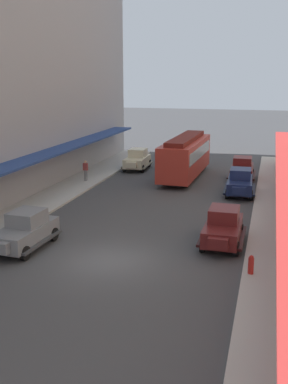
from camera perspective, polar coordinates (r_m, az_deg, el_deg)
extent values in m
plane|color=#424244|center=(21.36, -4.37, -8.53)|extent=(200.00, 200.00, 0.00)
cube|color=#B7B5AD|center=(20.22, 16.39, -10.23)|extent=(3.00, 60.00, 0.15)
cube|color=#591919|center=(38.21, 12.09, 2.60)|extent=(1.75, 3.92, 0.80)
cube|color=#591919|center=(38.32, 12.17, 3.77)|extent=(1.46, 1.72, 0.70)
cube|color=#8C9EA8|center=(38.32, 12.17, 3.77)|extent=(1.39, 1.68, 0.42)
cube|color=#591919|center=(36.12, 11.91, 2.02)|extent=(0.94, 0.37, 0.52)
cube|color=black|center=(38.25, 13.48, 2.04)|extent=(0.28, 3.51, 0.12)
cube|color=black|center=(38.33, 10.65, 2.21)|extent=(0.28, 3.51, 0.12)
cylinder|color=black|center=(36.93, 13.19, 1.50)|extent=(0.23, 0.68, 0.68)
cylinder|color=black|center=(37.00, 10.69, 1.65)|extent=(0.23, 0.68, 0.68)
cylinder|color=black|center=(39.60, 13.33, 2.34)|extent=(0.23, 0.68, 0.68)
cylinder|color=black|center=(39.67, 11.00, 2.48)|extent=(0.23, 0.68, 0.68)
cube|color=slate|center=(23.30, -14.57, -5.04)|extent=(1.85, 3.96, 0.80)
cube|color=slate|center=(23.27, -14.36, -3.11)|extent=(1.50, 1.75, 0.70)
cube|color=#8C9EA8|center=(23.27, -14.36, -3.11)|extent=(1.43, 1.72, 0.42)
cube|color=#393A3D|center=(22.93, -12.50, -6.08)|extent=(0.37, 3.52, 0.12)
cube|color=#393A3D|center=(23.91, -16.46, -5.49)|extent=(0.37, 3.52, 0.12)
cylinder|color=black|center=(21.95, -14.60, -7.38)|extent=(0.25, 0.69, 0.68)
cylinder|color=black|center=(24.13, -11.16, -5.17)|extent=(0.25, 0.69, 0.68)
cylinder|color=black|center=(24.93, -14.43, -4.73)|extent=(0.25, 0.69, 0.68)
cube|color=#19234C|center=(33.33, 11.84, 0.92)|extent=(1.87, 3.97, 0.80)
cube|color=#19234C|center=(33.41, 11.91, 2.26)|extent=(1.51, 1.76, 0.70)
cube|color=#8C9EA8|center=(33.41, 11.91, 2.26)|extent=(1.44, 1.72, 0.42)
cube|color=#19234C|center=(31.25, 11.73, 0.13)|extent=(0.95, 0.40, 0.52)
cube|color=black|center=(33.40, 13.44, 0.29)|extent=(0.39, 3.52, 0.12)
cube|color=black|center=(33.43, 10.18, 0.47)|extent=(0.39, 3.52, 0.12)
cylinder|color=black|center=(32.10, 13.17, -0.41)|extent=(0.25, 0.69, 0.68)
cylinder|color=black|center=(32.12, 10.30, -0.24)|extent=(0.25, 0.69, 0.68)
cylinder|color=black|center=(34.75, 13.20, 0.71)|extent=(0.25, 0.69, 0.68)
cylinder|color=black|center=(34.77, 10.54, 0.85)|extent=(0.25, 0.69, 0.68)
cube|color=#591919|center=(23.40, 9.79, -4.70)|extent=(1.72, 3.91, 0.80)
cube|color=#591919|center=(23.41, 9.94, -2.77)|extent=(1.45, 1.71, 0.70)
cube|color=#8C9EA8|center=(23.41, 9.94, -2.77)|extent=(1.37, 1.67, 0.42)
cube|color=#591919|center=(21.39, 9.17, -6.37)|extent=(0.94, 0.36, 0.52)
cube|color=black|center=(23.44, 12.08, -5.60)|extent=(0.25, 3.51, 0.12)
cube|color=black|center=(23.61, 7.46, -5.25)|extent=(0.25, 3.51, 0.12)
cylinder|color=black|center=(22.20, 11.44, -6.94)|extent=(0.22, 0.68, 0.68)
cylinder|color=black|center=(22.35, 7.29, -6.61)|extent=(0.22, 0.68, 0.68)
cylinder|color=black|center=(24.76, 11.96, -4.71)|extent=(0.22, 0.68, 0.68)
cylinder|color=black|center=(24.90, 8.25, -4.44)|extent=(0.22, 0.68, 0.68)
cube|color=beige|center=(41.60, -0.85, 3.85)|extent=(1.85, 3.96, 0.80)
cube|color=beige|center=(41.71, -0.77, 4.92)|extent=(1.51, 1.76, 0.70)
cube|color=#8C9EA8|center=(41.71, -0.77, 4.92)|extent=(1.43, 1.72, 0.42)
cube|color=beige|center=(39.57, -1.60, 3.38)|extent=(0.95, 0.40, 0.52)
cube|color=#6D6856|center=(41.44, 0.43, 3.36)|extent=(0.38, 3.52, 0.12)
cube|color=#6D6856|center=(41.90, -2.11, 3.47)|extent=(0.38, 3.52, 0.12)
cylinder|color=black|center=(40.19, -0.20, 2.90)|extent=(0.25, 0.69, 0.68)
cylinder|color=black|center=(40.59, -2.43, 3.00)|extent=(0.25, 0.69, 0.68)
cylinder|color=black|center=(42.80, 0.65, 3.60)|extent=(0.25, 0.69, 0.68)
cylinder|color=black|center=(43.17, -1.45, 3.69)|extent=(0.25, 0.69, 0.68)
cube|color=#A52D23|center=(38.12, 5.15, 4.37)|extent=(2.77, 9.67, 2.70)
cube|color=#5B1913|center=(37.89, 5.21, 6.65)|extent=(1.74, 8.68, 0.36)
cube|color=#8C9EA8|center=(38.04, 5.17, 5.08)|extent=(2.77, 8.90, 0.95)
cube|color=black|center=(41.18, 5.95, 2.90)|extent=(2.03, 1.26, 0.40)
cube|color=black|center=(35.67, 4.12, 1.17)|extent=(2.03, 1.26, 0.40)
cylinder|color=#B21E19|center=(20.03, 13.16, -8.92)|extent=(0.24, 0.24, 0.70)
sphere|color=#B21E19|center=(19.89, 13.22, -7.94)|extent=(0.20, 0.20, 0.20)
cylinder|color=slate|center=(36.69, -7.27, 2.06)|extent=(0.24, 0.24, 0.85)
cube|color=maroon|center=(36.54, -7.30, 3.14)|extent=(0.36, 0.22, 0.56)
sphere|color=beige|center=(36.47, -7.32, 3.75)|extent=(0.22, 0.22, 0.22)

